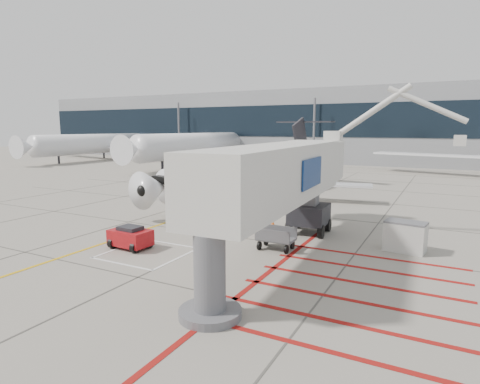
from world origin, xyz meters
The scene contains 12 objects.
ground_plane centered at (0.00, 0.00, 0.00)m, with size 260.00×260.00×0.00m, color gray.
regional_jet centered at (-5.50, 14.61, 3.84)m, with size 23.27×29.34×7.69m, color silver, non-canonical shape.
jet_bridge centered at (4.66, 0.95, 3.92)m, with size 9.28×19.59×7.84m, color silver, non-canonical shape.
pushback_tug centered at (-3.43, -0.72, 0.67)m, with size 2.29×1.43×1.33m, color #AA1016, non-canonical shape.
baggage_cart centered at (3.91, 2.85, 0.64)m, with size 2.03×1.28×1.28m, color #515155, non-canonical shape.
ground_power_unit centered at (10.29, 5.83, 0.83)m, with size 2.10×1.22×1.66m, color beige, non-canonical shape.
cone_nose centered at (-3.74, 7.00, 0.22)m, with size 0.31×0.31×0.43m, color orange.
cone_side centered at (1.64, 7.77, 0.22)m, with size 0.31×0.31×0.43m, color #E4570C.
terminal_building centered at (10.00, 70.00, 7.00)m, with size 180.00×28.00×14.00m, color gray.
terminal_glass_band centered at (10.00, 55.95, 8.00)m, with size 180.00×0.10×6.00m, color black.
bg_aircraft_a centered at (-53.27, 46.00, 6.04)m, with size 36.21×40.24×12.07m, color silver, non-canonical shape.
bg_aircraft_b centered at (-28.09, 46.00, 6.43)m, with size 38.59×42.88×12.86m, color silver, non-canonical shape.
Camera 1 is at (12.13, -17.17, 6.70)m, focal length 30.00 mm.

